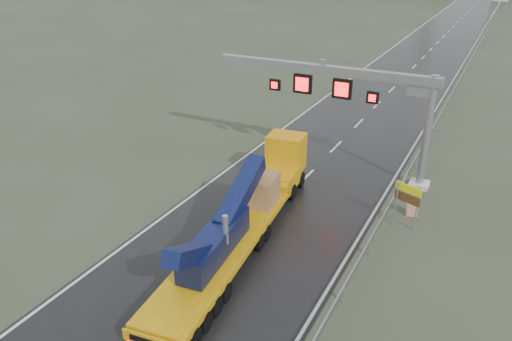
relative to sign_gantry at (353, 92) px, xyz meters
The scene contains 7 objects.
ground 18.96m from the sign_gantry, 96.67° to the right, with size 400.00×400.00×0.00m, color #333A29.
road 22.81m from the sign_gantry, 95.46° to the left, with size 11.00×200.00×0.02m, color black.
guardrail 13.57m from the sign_gantry, 71.60° to the left, with size 0.20×140.00×1.40m, color gray, non-canonical shape.
sign_gantry is the anchor object (origin of this frame).
heavy_haul_truck 10.51m from the sign_gantry, 104.11° to the right, with size 4.26×17.14×3.99m.
exit_sign_pair 8.35m from the sign_gantry, 47.87° to the right, with size 1.45×0.63×2.63m.
striped_barrier 8.26m from the sign_gantry, 37.89° to the right, with size 0.60×0.32×1.02m, color red.
Camera 1 is at (10.62, -12.06, 14.25)m, focal length 35.00 mm.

